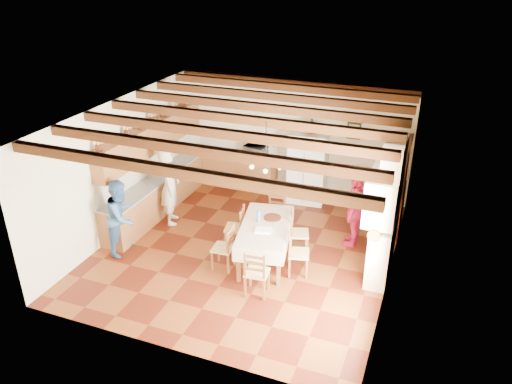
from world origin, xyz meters
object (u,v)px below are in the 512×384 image
chair_right_near (299,252)px  microwave (255,152)px  person_woman_red (355,211)px  dining_table (265,229)px  person_woman_blue (122,216)px  chair_end_near (257,272)px  chair_left_near (223,247)px  chair_right_far (299,233)px  hutch (395,184)px  chair_end_far (275,212)px  refrigerator (308,167)px  chair_left_far (235,227)px  person_man (170,186)px

chair_right_near → microwave: microwave is taller
person_woman_red → microwave: person_woman_red is taller
dining_table → microwave: 3.52m
person_woman_blue → chair_end_near: bearing=-101.9°
chair_right_near → chair_left_near: bearing=88.5°
dining_table → chair_right_far: (0.57, 0.53, -0.26)m
hutch → chair_end_far: bearing=-152.7°
refrigerator → hutch: 2.27m
dining_table → person_woman_blue: size_ratio=1.23×
person_woman_blue → chair_left_far: bearing=-69.8°
chair_left_near → microwave: bearing=-172.2°
dining_table → chair_left_far: size_ratio=2.12×
chair_left_near → chair_left_far: (-0.10, 0.84, 0.00)m
chair_left_far → chair_end_near: bearing=25.2°
hutch → dining_table: size_ratio=1.03×
chair_end_far → microwave: microwave is taller
hutch → chair_end_far: (-2.44, -1.29, -0.56)m
chair_end_near → person_woman_red: size_ratio=0.59×
hutch → chair_end_far: size_ratio=2.17×
chair_left_near → microwave: 3.89m
chair_right_near → chair_right_far: 0.78m
chair_right_near → chair_end_far: bearing=19.5°
person_woman_red → microwave: size_ratio=2.84×
refrigerator → chair_end_near: bearing=-91.2°
chair_right_near → person_man: (-3.41, 0.98, 0.44)m
chair_right_near → chair_end_far: same height
chair_right_far → chair_end_near: (-0.32, -1.65, 0.00)m
refrigerator → microwave: refrigerator is taller
chair_right_far → person_man: 3.23m
chair_left_far → chair_right_near: (1.58, -0.48, 0.00)m
dining_table → person_woman_red: size_ratio=1.24×
refrigerator → chair_right_near: refrigerator is taller
chair_left_far → chair_right_far: same height
chair_end_near → person_woman_red: person_woman_red is taller
chair_end_near → person_woman_blue: person_woman_blue is taller
chair_right_far → chair_end_far: 1.02m
chair_right_near → person_man: bearing=58.9°
person_man → refrigerator: bearing=-74.6°
chair_left_far → microwave: size_ratio=1.66×
chair_right_far → chair_left_near: bearing=113.4°
chair_left_far → dining_table: bearing=60.2°
chair_end_near → chair_left_far: bearing=-58.5°
chair_left_near → chair_left_far: size_ratio=1.00×
person_woman_red → person_man: bearing=-77.2°
chair_left_far → chair_right_near: size_ratio=1.00×
chair_end_near → person_man: 3.47m
chair_end_near → chair_right_far: bearing=-106.3°
person_man → person_woman_red: 4.24m
chair_right_near → person_man: person_man is taller
chair_left_near → microwave: microwave is taller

